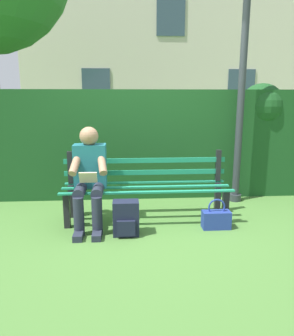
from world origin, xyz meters
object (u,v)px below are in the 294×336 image
(park_bench, at_px, (146,186))
(handbag, at_px, (216,219))
(lamp_post, at_px, (244,52))
(person_seated, at_px, (89,175))
(backpack, at_px, (126,218))

(park_bench, height_order, handbag, park_bench)
(lamp_post, bearing_deg, handbag, 60.28)
(person_seated, bearing_deg, lamp_post, -158.83)
(handbag, distance_m, lamp_post, 2.29)
(handbag, bearing_deg, person_seated, -8.15)
(park_bench, bearing_deg, person_seated, 14.21)
(person_seated, relative_size, lamp_post, 0.36)
(park_bench, relative_size, lamp_post, 0.63)
(backpack, height_order, handbag, backpack)
(park_bench, bearing_deg, backpack, 62.36)
(park_bench, distance_m, lamp_post, 2.25)
(person_seated, height_order, lamp_post, lamp_post)
(person_seated, distance_m, backpack, 0.68)
(person_seated, xyz_separation_m, lamp_post, (-2.04, -0.79, 1.48))
(backpack, bearing_deg, park_bench, -117.64)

